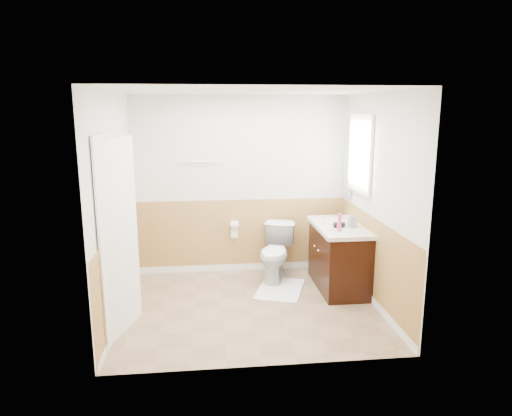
{
  "coord_description": "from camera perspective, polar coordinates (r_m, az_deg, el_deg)",
  "views": [
    {
      "loc": [
        -0.49,
        -5.09,
        2.31
      ],
      "look_at": [
        0.1,
        0.25,
        1.15
      ],
      "focal_mm": 32.3,
      "sensor_mm": 36.0,
      "label": 1
    }
  ],
  "objects": [
    {
      "name": "lotion_bottle",
      "position": [
        5.68,
        10.27,
        -1.76
      ],
      "size": [
        0.05,
        0.05,
        0.22
      ],
      "primitive_type": "cylinder",
      "color": "#E03A73",
      "rests_on": "countertop"
    },
    {
      "name": "bath_mat",
      "position": [
        6.09,
        3.0,
        -10.01
      ],
      "size": [
        0.78,
        0.94,
        0.02
      ],
      "primitive_type": "cube",
      "rotation": [
        0.0,
        0.0,
        -0.33
      ],
      "color": "silver",
      "rests_on": "floor"
    },
    {
      "name": "door_frame",
      "position": [
        4.91,
        -17.68,
        -3.51
      ],
      "size": [
        0.02,
        0.92,
        2.1
      ],
      "primitive_type": "cube",
      "color": "white",
      "rests_on": "wall_left"
    },
    {
      "name": "wainscot_right",
      "position": [
        5.75,
        14.25,
        -6.54
      ],
      "size": [
        0.0,
        2.6,
        2.6
      ],
      "primitive_type": "plane",
      "rotation": [
        1.57,
        0.0,
        -1.57
      ],
      "color": "#B38547",
      "rests_on": "floor"
    },
    {
      "name": "ceiling",
      "position": [
        5.12,
        -0.83,
        14.31
      ],
      "size": [
        3.0,
        3.0,
        0.0
      ],
      "primitive_type": "plane",
      "rotation": [
        3.14,
        0.0,
        0.0
      ],
      "color": "white",
      "rests_on": "floor"
    },
    {
      "name": "door",
      "position": [
        4.9,
        -16.8,
        -3.61
      ],
      "size": [
        0.29,
        0.78,
        2.04
      ],
      "primitive_type": "cube",
      "rotation": [
        0.0,
        0.0,
        -0.31
      ],
      "color": "white",
      "rests_on": "wall_left"
    },
    {
      "name": "vanity_knob_right",
      "position": [
        6.1,
        7.29,
        -4.69
      ],
      "size": [
        0.03,
        0.03,
        0.03
      ],
      "primitive_type": "sphere",
      "color": "silver",
      "rests_on": "vanity_cabinet"
    },
    {
      "name": "hair_dryer_handle",
      "position": [
        5.86,
        10.0,
        -2.39
      ],
      "size": [
        0.03,
        0.03,
        0.07
      ],
      "primitive_type": "cylinder",
      "color": "black",
      "rests_on": "countertop"
    },
    {
      "name": "wall_front",
      "position": [
        3.97,
        1.03,
        -3.33
      ],
      "size": [
        3.0,
        0.0,
        3.0
      ],
      "primitive_type": "plane",
      "rotation": [
        -1.57,
        0.0,
        0.0
      ],
      "color": "silver",
      "rests_on": "floor"
    },
    {
      "name": "wall_back",
      "position": [
        6.5,
        -1.9,
        2.79
      ],
      "size": [
        3.0,
        0.0,
        3.0
      ],
      "primitive_type": "plane",
      "rotation": [
        1.57,
        0.0,
        0.0
      ],
      "color": "silver",
      "rests_on": "floor"
    },
    {
      "name": "toilet",
      "position": [
        6.33,
        2.47,
        -5.58
      ],
      "size": [
        0.65,
        0.85,
        0.76
      ],
      "primitive_type": "imported",
      "rotation": [
        0.0,
        0.0,
        -0.33
      ],
      "color": "white",
      "rests_on": "floor"
    },
    {
      "name": "wall_right",
      "position": [
        5.57,
        14.77,
        0.8
      ],
      "size": [
        0.0,
        3.0,
        3.0
      ],
      "primitive_type": "plane",
      "rotation": [
        1.57,
        0.0,
        -1.57
      ],
      "color": "silver",
      "rests_on": "floor"
    },
    {
      "name": "wainscot_back",
      "position": [
        6.65,
        -1.85,
        -3.62
      ],
      "size": [
        3.0,
        0.0,
        3.0
      ],
      "primitive_type": "plane",
      "rotation": [
        1.57,
        0.0,
        0.0
      ],
      "color": "#B38547",
      "rests_on": "floor"
    },
    {
      "name": "countertop",
      "position": [
        6.01,
        10.28,
        -2.33
      ],
      "size": [
        0.6,
        1.15,
        0.05
      ],
      "primitive_type": "cube",
      "color": "beige",
      "rests_on": "vanity_cabinet"
    },
    {
      "name": "window_glass",
      "position": [
        6.04,
        12.91,
        6.56
      ],
      "size": [
        0.01,
        0.7,
        0.9
      ],
      "primitive_type": "cube",
      "color": "white",
      "rests_on": "wall_right"
    },
    {
      "name": "wainscot_left",
      "position": [
        5.49,
        -16.54,
        -7.58
      ],
      "size": [
        0.0,
        2.6,
        2.6
      ],
      "primitive_type": "plane",
      "rotation": [
        1.57,
        0.0,
        1.57
      ],
      "color": "#B38547",
      "rests_on": "floor"
    },
    {
      "name": "window_frame",
      "position": [
        6.03,
        12.76,
        6.56
      ],
      "size": [
        0.04,
        0.8,
        1.0
      ],
      "primitive_type": "cube",
      "color": "white",
      "rests_on": "wall_right"
    },
    {
      "name": "towel_bar",
      "position": [
        6.38,
        -6.84,
        5.71
      ],
      "size": [
        0.62,
        0.02,
        0.02
      ],
      "primitive_type": "cylinder",
      "rotation": [
        0.0,
        1.57,
        0.0
      ],
      "color": "silver",
      "rests_on": "wall_back"
    },
    {
      "name": "sink_basin",
      "position": [
        6.14,
        9.98,
        -1.66
      ],
      "size": [
        0.36,
        0.36,
        0.02
      ],
      "primitive_type": "cylinder",
      "color": "silver",
      "rests_on": "countertop"
    },
    {
      "name": "floor",
      "position": [
        5.61,
        -0.75,
        -12.13
      ],
      "size": [
        3.0,
        3.0,
        0.0
      ],
      "primitive_type": "plane",
      "color": "#8C7051",
      "rests_on": "ground"
    },
    {
      "name": "soap_dispenser",
      "position": [
        5.91,
        11.85,
        -1.44
      ],
      "size": [
        0.09,
        0.09,
        0.19
      ],
      "primitive_type": "imported",
      "rotation": [
        0.0,
        0.0,
        0.07
      ],
      "color": "gray",
      "rests_on": "countertop"
    },
    {
      "name": "vanity_cabinet",
      "position": [
        6.13,
        10.22,
        -6.17
      ],
      "size": [
        0.55,
        1.1,
        0.8
      ],
      "primitive_type": "cube",
      "color": "black",
      "rests_on": "floor"
    },
    {
      "name": "door_knob",
      "position": [
        5.22,
        -15.47,
        -3.37
      ],
      "size": [
        0.06,
        0.06,
        0.06
      ],
      "primitive_type": "sphere",
      "color": "silver",
      "rests_on": "door"
    },
    {
      "name": "tp_sheet",
      "position": [
        6.56,
        -2.68,
        -3.03
      ],
      "size": [
        0.1,
        0.01,
        0.16
      ],
      "primitive_type": "cube",
      "color": "white",
      "rests_on": "tp_roll"
    },
    {
      "name": "tp_roll",
      "position": [
        6.53,
        -2.69,
        -2.1
      ],
      "size": [
        0.1,
        0.11,
        0.11
      ],
      "primitive_type": "cylinder",
      "rotation": [
        0.0,
        1.57,
        0.0
      ],
      "color": "white",
      "rests_on": "tp_holder_bar"
    },
    {
      "name": "hair_dryer_body",
      "position": [
        5.88,
        10.24,
        -2.05
      ],
      "size": [
        0.14,
        0.07,
        0.07
      ],
      "primitive_type": "cylinder",
      "rotation": [
        0.0,
        1.57,
        0.0
      ],
      "color": "black",
      "rests_on": "countertop"
    },
    {
      "name": "mirror_panel",
      "position": [
        6.54,
        11.28,
        5.28
      ],
      "size": [
        0.02,
        0.35,
        0.9
      ],
      "primitive_type": "cube",
      "color": "silver",
      "rests_on": "wall_right"
    },
    {
      "name": "wall_left",
      "position": [
        5.3,
        -17.16,
        0.09
      ],
      "size": [
        0.0,
        3.0,
        3.0
      ],
      "primitive_type": "plane",
      "rotation": [
        1.57,
        0.0,
        1.57
      ],
      "color": "silver",
      "rests_on": "floor"
    },
    {
      "name": "tp_holder_bar",
      "position": [
        6.53,
        -2.69,
        -2.1
      ],
      "size": [
        0.14,
        0.02,
        0.02
      ],
      "primitive_type": "cylinder",
      "rotation": [
        0.0,
        1.57,
        0.0
      ],
      "color": "silver",
      "rests_on": "wall_back"
    },
    {
      "name": "wainscot_front",
      "position": [
        4.24,
        0.97,
        -13.09
      ],
      "size": [
        3.0,
        0.0,
        3.0
      ],
      "primitive_type": "plane",
      "rotation": [
        -1.57,
        0.0,
        0.0
      ],
      "color": "#B38547",
      "rests_on": "floor"
    },
    {
      "name": "vanity_knob_left",
      "position": [
        5.92,
        7.74,
        -5.24
      ],
      "size": [
        0.03,
        0.03,
        0.03
      ],
      "primitive_type": "sphere",
      "color": "silver",
      "rests_on": "vanity_cabinet"
    },
    {
      "name": "faucet",
      "position": [
        6.18,
        11.61,
        -1.07
      ],
      "size": [
        0.02,
        0.02,
        0.14
      ],
      "primitive_type": "cylinder",
      "color": "white",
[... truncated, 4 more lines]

